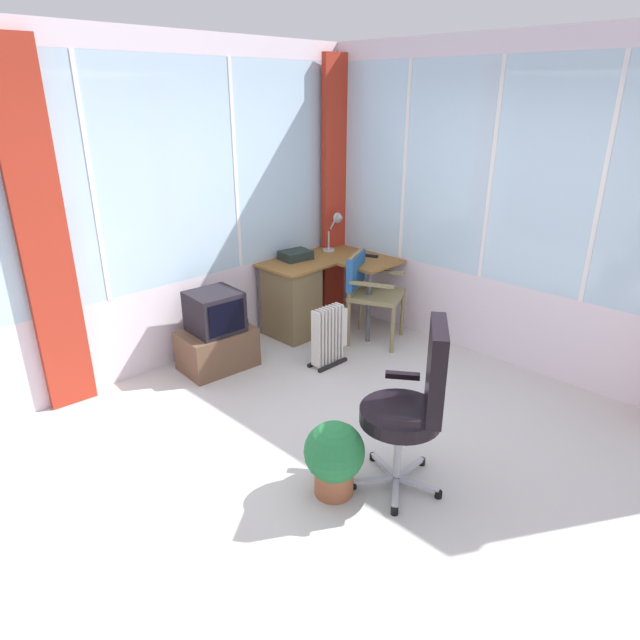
% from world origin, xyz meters
% --- Properties ---
extents(ground, '(5.03, 5.58, 0.06)m').
position_xyz_m(ground, '(0.00, 0.00, -0.03)').
color(ground, beige).
extents(north_window_panel, '(4.03, 0.07, 2.79)m').
position_xyz_m(north_window_panel, '(-0.00, 2.32, 1.39)').
color(north_window_panel, silver).
rests_on(north_window_panel, ground).
extents(east_window_panel, '(0.07, 4.58, 2.79)m').
position_xyz_m(east_window_panel, '(2.04, -0.00, 1.39)').
color(east_window_panel, silver).
rests_on(east_window_panel, ground).
extents(curtain_north_left, '(0.35, 0.10, 2.69)m').
position_xyz_m(curtain_north_left, '(-1.11, 2.24, 1.34)').
color(curtain_north_left, '#AF301F').
rests_on(curtain_north_left, ground).
extents(curtain_corner, '(0.35, 0.11, 2.69)m').
position_xyz_m(curtain_corner, '(1.91, 2.19, 1.34)').
color(curtain_corner, '#AF301F').
rests_on(curtain_corner, ground).
extents(desk, '(1.19, 1.00, 0.74)m').
position_xyz_m(desk, '(1.10, 1.96, 0.40)').
color(desk, brown).
rests_on(desk, ground).
extents(desk_lamp, '(0.23, 0.20, 0.41)m').
position_xyz_m(desk_lamp, '(1.77, 2.03, 1.02)').
color(desk_lamp, '#B2B7BC').
rests_on(desk_lamp, desk).
extents(tv_remote, '(0.09, 0.16, 0.02)m').
position_xyz_m(tv_remote, '(1.83, 1.61, 0.76)').
color(tv_remote, black).
rests_on(tv_remote, desk).
extents(paper_tray, '(0.33, 0.27, 0.09)m').
position_xyz_m(paper_tray, '(1.22, 2.09, 0.79)').
color(paper_tray, '#202C27').
rests_on(paper_tray, desk).
extents(wooden_armchair, '(0.64, 0.64, 0.89)m').
position_xyz_m(wooden_armchair, '(1.49, 1.38, 0.58)').
color(wooden_armchair, olive).
rests_on(wooden_armchair, ground).
extents(office_chair, '(0.61, 0.60, 1.12)m').
position_xyz_m(office_chair, '(-0.03, -0.31, 0.64)').
color(office_chair, '#B7B7BF').
rests_on(office_chair, ground).
extents(tv_on_stand, '(0.67, 0.49, 0.72)m').
position_xyz_m(tv_on_stand, '(0.08, 1.91, 0.32)').
color(tv_on_stand, brown).
rests_on(tv_on_stand, ground).
extents(space_heater, '(0.39, 0.18, 0.56)m').
position_xyz_m(space_heater, '(0.85, 1.24, 0.28)').
color(space_heater, silver).
rests_on(space_heater, ground).
extents(potted_plant, '(0.38, 0.38, 0.49)m').
position_xyz_m(potted_plant, '(-0.42, -0.01, 0.27)').
color(potted_plant, '#945334').
rests_on(potted_plant, ground).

